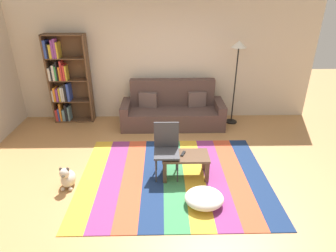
# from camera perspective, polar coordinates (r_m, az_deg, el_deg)

# --- Properties ---
(ground_plane) EXTENTS (14.00, 14.00, 0.00)m
(ground_plane) POSITION_cam_1_polar(r_m,az_deg,el_deg) (4.78, -0.28, -10.00)
(ground_plane) COLOR #B27F4C
(back_wall) EXTENTS (6.80, 0.10, 2.70)m
(back_wall) POSITION_cam_1_polar(r_m,az_deg,el_deg) (6.60, -0.69, 13.02)
(back_wall) COLOR beige
(back_wall) RESTS_ON ground_plane
(rug) EXTENTS (3.05, 2.46, 0.01)m
(rug) POSITION_cam_1_polar(r_m,az_deg,el_deg) (4.76, 1.15, -10.17)
(rug) COLOR gold
(rug) RESTS_ON ground_plane
(couch) EXTENTS (2.26, 0.80, 1.00)m
(couch) POSITION_cam_1_polar(r_m,az_deg,el_deg) (6.40, 0.94, 3.10)
(couch) COLOR #4C3833
(couch) RESTS_ON ground_plane
(bookshelf) EXTENTS (0.90, 0.28, 1.97)m
(bookshelf) POSITION_cam_1_polar(r_m,az_deg,el_deg) (6.82, -20.03, 8.55)
(bookshelf) COLOR brown
(bookshelf) RESTS_ON ground_plane
(coffee_table) EXTENTS (0.75, 0.42, 0.40)m
(coffee_table) POSITION_cam_1_polar(r_m,az_deg,el_deg) (4.61, 3.50, -6.68)
(coffee_table) COLOR #513826
(coffee_table) RESTS_ON rug
(pouf) EXTENTS (0.56, 0.50, 0.21)m
(pouf) POSITION_cam_1_polar(r_m,az_deg,el_deg) (4.19, 7.28, -14.19)
(pouf) COLOR white
(pouf) RESTS_ON rug
(dog) EXTENTS (0.22, 0.35, 0.40)m
(dog) POSITION_cam_1_polar(r_m,az_deg,el_deg) (4.73, -19.53, -9.78)
(dog) COLOR beige
(dog) RESTS_ON ground_plane
(standing_lamp) EXTENTS (0.32, 0.32, 1.85)m
(standing_lamp) POSITION_cam_1_polar(r_m,az_deg,el_deg) (6.34, 13.88, 13.60)
(standing_lamp) COLOR black
(standing_lamp) RESTS_ON ground_plane
(tv_remote) EXTENTS (0.10, 0.16, 0.02)m
(tv_remote) POSITION_cam_1_polar(r_m,az_deg,el_deg) (4.58, 3.04, -5.56)
(tv_remote) COLOR black
(tv_remote) RESTS_ON coffee_table
(folding_chair) EXTENTS (0.40, 0.40, 0.90)m
(folding_chair) POSITION_cam_1_polar(r_m,az_deg,el_deg) (4.57, -0.31, -3.90)
(folding_chair) COLOR #38383D
(folding_chair) RESTS_ON ground_plane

